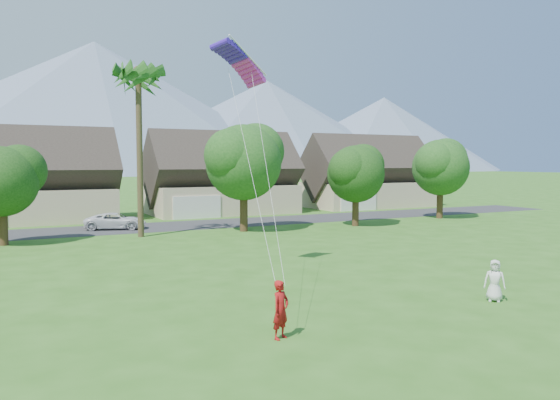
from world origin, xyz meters
TOP-DOWN VIEW (x-y plane):
  - ground at (0.00, 0.00)m, footprint 500.00×500.00m
  - street at (0.00, 34.00)m, footprint 90.00×7.00m
  - kite_flyer at (-3.44, 3.25)m, footprint 0.79×0.68m
  - watcher at (6.16, 3.46)m, footprint 0.94×0.95m
  - parked_car at (-2.82, 34.00)m, footprint 5.30×3.63m
  - mountain_ridge at (10.40, 260.00)m, footprint 540.00×240.00m
  - houses_row at (0.49, 42.99)m, footprint 72.75×8.19m
  - tree_row at (-1.14, 27.92)m, footprint 62.27×6.67m
  - fan_palm at (-2.00, 28.50)m, footprint 3.00×3.00m
  - parafoil_kite at (-0.68, 12.93)m, footprint 3.41×1.56m

SIDE VIEW (x-z plane):
  - ground at x=0.00m, z-range 0.00..0.00m
  - street at x=0.00m, z-range 0.00..0.01m
  - parked_car at x=-2.82m, z-range 0.00..1.35m
  - watcher at x=6.16m, z-range 0.00..1.65m
  - kite_flyer at x=-3.44m, z-range 0.00..1.83m
  - houses_row at x=0.49m, z-range -0.99..7.87m
  - tree_row at x=-1.14m, z-range 0.66..9.11m
  - parafoil_kite at x=-0.68m, z-range 10.11..10.61m
  - fan_palm at x=-2.00m, z-range 4.90..18.70m
  - mountain_ridge at x=10.40m, z-range -5.93..64.07m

